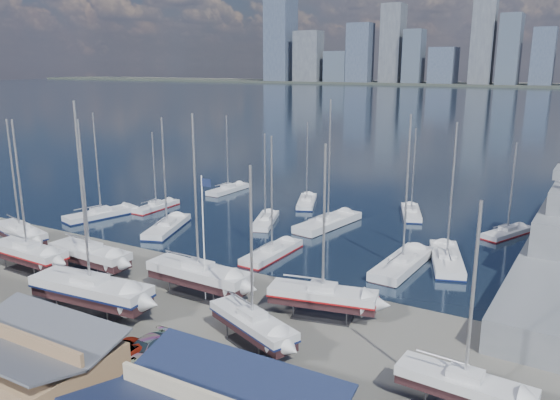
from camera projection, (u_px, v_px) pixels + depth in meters
The scene contains 30 objects.
ground at pixel (177, 302), 51.98m from camera, with size 1400.00×1400.00×0.00m, color #605E59.
water at pixel (529, 104), 313.60m from camera, with size 1400.00×600.00×0.40m, color #1B2B3E.
far_shore at pixel (558, 86), 532.69m from camera, with size 1400.00×80.00×2.20m, color #2D332D.
skyline at pixel (553, 46), 521.98m from camera, with size 639.14×43.80×107.69m.
shed_grey at pixel (25, 358), 37.96m from camera, with size 12.60×8.40×4.17m.
sailboat_cradle_0 at pixel (20, 233), 66.38m from camera, with size 10.17×5.02×15.85m.
sailboat_cradle_1 at pixel (28, 253), 59.19m from camera, with size 10.33×3.19×16.52m.
sailboat_cradle_2 at pixel (90, 254), 58.84m from camera, with size 10.31×3.29×16.60m.
sailboat_cradle_3 at pixel (91, 290), 49.17m from camera, with size 12.19×4.31×19.07m.
sailboat_cradle_4 at pixel (199, 274), 52.93m from camera, with size 11.02×3.42×17.70m.
sailboat_cradle_5 at pixel (252, 323), 43.30m from camera, with size 9.34×5.88×14.76m.
sailboat_cradle_6 at pixel (323, 296), 48.27m from camera, with size 10.00×4.62×15.63m.
sailboat_cradle_7 at pixel (464, 385), 34.97m from camera, with size 8.78×3.01×14.23m.
sailboat_moored_0 at pixel (101, 215), 80.43m from camera, with size 5.81×11.17×16.09m.
sailboat_moored_1 at pixel (156, 207), 85.08m from camera, with size 2.48×8.45×12.58m.
sailboat_moored_2 at pixel (228, 190), 96.49m from camera, with size 3.12×9.46×14.10m.
sailboat_moored_3 at pixel (167, 228), 74.19m from camera, with size 6.32×11.11×16.03m.
sailboat_moored_4 at pixel (265, 222), 77.23m from camera, with size 5.40×9.21×13.43m.
sailboat_moored_5 at pixel (307, 203), 87.79m from camera, with size 5.85×9.57×13.86m.
sailboat_moored_6 at pixel (272, 254), 64.17m from camera, with size 3.16×10.05×14.89m.
sailboat_moored_7 at pixel (328, 224), 75.92m from camera, with size 5.52×12.58×18.37m.
sailboat_moored_8 at pixel (411, 214), 81.34m from camera, with size 5.55×9.48×13.69m.
sailboat_moored_9 at pixel (402, 266), 60.38m from camera, with size 4.09×11.97×17.79m.
sailboat_moored_10 at pixel (446, 261), 61.78m from camera, with size 6.42×11.62×16.75m.
sailboat_moored_11 at pixel (507, 233), 71.89m from camera, with size 5.79×8.87×12.92m.
car_a at pixel (62, 327), 45.58m from camera, with size 1.61×4.01×1.37m, color gray.
car_b at pixel (63, 326), 45.72m from camera, with size 1.38×3.96×1.30m, color gray.
car_c at pixel (112, 357), 40.64m from camera, with size 2.57×5.58×1.55m, color gray.
car_d at pixel (145, 348), 42.11m from camera, with size 1.98×4.88×1.42m, color gray.
flagpole at pixel (204, 230), 50.46m from camera, with size 1.08×0.12×12.22m.
Camera 1 is at (32.30, -46.96, 21.99)m, focal length 35.00 mm.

